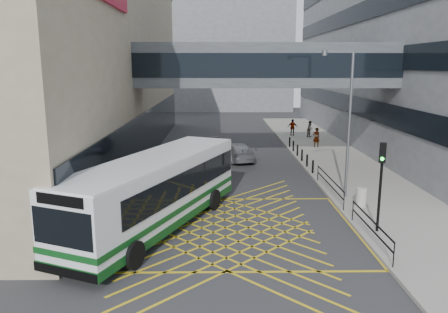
{
  "coord_description": "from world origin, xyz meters",
  "views": [
    {
      "loc": [
        -0.31,
        -19.4,
        7.48
      ],
      "look_at": [
        0.0,
        4.0,
        2.6
      ],
      "focal_mm": 35.0,
      "sensor_mm": 36.0,
      "label": 1
    }
  ],
  "objects_px": {
    "car_dark": "(211,144)",
    "street_lamp": "(347,116)",
    "traffic_light": "(381,174)",
    "pedestrian_c": "(293,127)",
    "pedestrian_b": "(310,129)",
    "car_white": "(131,210)",
    "car_silver": "(236,151)",
    "litter_bin": "(361,197)",
    "pedestrian_a": "(316,137)",
    "bus": "(157,190)"
  },
  "relations": [
    {
      "from": "street_lamp",
      "to": "pedestrian_a",
      "type": "distance_m",
      "value": 16.04
    },
    {
      "from": "car_dark",
      "to": "bus",
      "type": "bearing_deg",
      "value": 82.23
    },
    {
      "from": "car_silver",
      "to": "pedestrian_b",
      "type": "distance_m",
      "value": 13.47
    },
    {
      "from": "traffic_light",
      "to": "pedestrian_c",
      "type": "bearing_deg",
      "value": 110.5
    },
    {
      "from": "litter_bin",
      "to": "pedestrian_a",
      "type": "height_order",
      "value": "pedestrian_a"
    },
    {
      "from": "bus",
      "to": "pedestrian_c",
      "type": "height_order",
      "value": "bus"
    },
    {
      "from": "car_dark",
      "to": "pedestrian_b",
      "type": "xyz_separation_m",
      "value": [
        10.22,
        6.72,
        0.33
      ]
    },
    {
      "from": "car_silver",
      "to": "pedestrian_a",
      "type": "height_order",
      "value": "pedestrian_a"
    },
    {
      "from": "car_silver",
      "to": "traffic_light",
      "type": "bearing_deg",
      "value": 92.74
    },
    {
      "from": "car_white",
      "to": "traffic_light",
      "type": "height_order",
      "value": "traffic_light"
    },
    {
      "from": "car_dark",
      "to": "pedestrian_b",
      "type": "height_order",
      "value": "pedestrian_b"
    },
    {
      "from": "litter_bin",
      "to": "pedestrian_b",
      "type": "height_order",
      "value": "pedestrian_b"
    },
    {
      "from": "traffic_light",
      "to": "pedestrian_b",
      "type": "bearing_deg",
      "value": 106.86
    },
    {
      "from": "traffic_light",
      "to": "bus",
      "type": "bearing_deg",
      "value": -164.27
    },
    {
      "from": "car_white",
      "to": "car_dark",
      "type": "bearing_deg",
      "value": -76.73
    },
    {
      "from": "traffic_light",
      "to": "pedestrian_c",
      "type": "xyz_separation_m",
      "value": [
        0.8,
        27.6,
        -1.78
      ]
    },
    {
      "from": "car_silver",
      "to": "pedestrian_c",
      "type": "bearing_deg",
      "value": -136.22
    },
    {
      "from": "traffic_light",
      "to": "street_lamp",
      "type": "distance_m",
      "value": 5.67
    },
    {
      "from": "street_lamp",
      "to": "litter_bin",
      "type": "bearing_deg",
      "value": -79.15
    },
    {
      "from": "car_white",
      "to": "car_silver",
      "type": "xyz_separation_m",
      "value": [
        5.59,
        14.33,
        0.03
      ]
    },
    {
      "from": "car_silver",
      "to": "traffic_light",
      "type": "xyz_separation_m",
      "value": [
        5.72,
        -15.9,
        2.07
      ]
    },
    {
      "from": "litter_bin",
      "to": "street_lamp",
      "type": "bearing_deg",
      "value": 108.73
    },
    {
      "from": "pedestrian_a",
      "to": "pedestrian_b",
      "type": "distance_m",
      "value": 5.82
    },
    {
      "from": "car_white",
      "to": "pedestrian_a",
      "type": "bearing_deg",
      "value": -100.04
    },
    {
      "from": "traffic_light",
      "to": "pedestrian_a",
      "type": "height_order",
      "value": "traffic_light"
    },
    {
      "from": "car_white",
      "to": "pedestrian_a",
      "type": "xyz_separation_m",
      "value": [
        13.14,
        19.23,
        0.34
      ]
    },
    {
      "from": "car_white",
      "to": "pedestrian_c",
      "type": "bearing_deg",
      "value": -90.66
    },
    {
      "from": "litter_bin",
      "to": "pedestrian_a",
      "type": "xyz_separation_m",
      "value": [
        1.37,
        17.11,
        0.41
      ]
    },
    {
      "from": "car_silver",
      "to": "car_white",
      "type": "bearing_deg",
      "value": 51.63
    },
    {
      "from": "traffic_light",
      "to": "pedestrian_a",
      "type": "bearing_deg",
      "value": 107.14
    },
    {
      "from": "litter_bin",
      "to": "traffic_light",
      "type": "bearing_deg",
      "value": -97.07
    },
    {
      "from": "car_white",
      "to": "pedestrian_c",
      "type": "relative_size",
      "value": 2.58
    },
    {
      "from": "pedestrian_b",
      "to": "traffic_light",
      "type": "bearing_deg",
      "value": -137.36
    },
    {
      "from": "pedestrian_b",
      "to": "litter_bin",
      "type": "bearing_deg",
      "value": -137.08
    },
    {
      "from": "pedestrian_a",
      "to": "pedestrian_c",
      "type": "xyz_separation_m",
      "value": [
        -1.02,
        6.8,
        -0.02
      ]
    },
    {
      "from": "car_dark",
      "to": "street_lamp",
      "type": "xyz_separation_m",
      "value": [
        7.65,
        -14.55,
        4.11
      ]
    },
    {
      "from": "pedestrian_b",
      "to": "pedestrian_a",
      "type": "bearing_deg",
      "value": -138.4
    },
    {
      "from": "litter_bin",
      "to": "pedestrian_c",
      "type": "distance_m",
      "value": 23.91
    },
    {
      "from": "car_white",
      "to": "car_silver",
      "type": "bearing_deg",
      "value": -87.0
    },
    {
      "from": "traffic_light",
      "to": "street_lamp",
      "type": "height_order",
      "value": "street_lamp"
    },
    {
      "from": "street_lamp",
      "to": "litter_bin",
      "type": "relative_size",
      "value": 8.22
    },
    {
      "from": "bus",
      "to": "pedestrian_c",
      "type": "relative_size",
      "value": 7.0
    },
    {
      "from": "traffic_light",
      "to": "pedestrian_b",
      "type": "height_order",
      "value": "traffic_light"
    },
    {
      "from": "pedestrian_a",
      "to": "street_lamp",
      "type": "bearing_deg",
      "value": 70.54
    },
    {
      "from": "car_white",
      "to": "bus",
      "type": "bearing_deg",
      "value": -173.92
    },
    {
      "from": "bus",
      "to": "pedestrian_a",
      "type": "bearing_deg",
      "value": 82.2
    },
    {
      "from": "pedestrian_a",
      "to": "car_silver",
      "type": "bearing_deg",
      "value": 20.61
    },
    {
      "from": "litter_bin",
      "to": "pedestrian_b",
      "type": "relative_size",
      "value": 0.59
    },
    {
      "from": "car_dark",
      "to": "street_lamp",
      "type": "height_order",
      "value": "street_lamp"
    },
    {
      "from": "bus",
      "to": "car_dark",
      "type": "xyz_separation_m",
      "value": [
        2.21,
        18.74,
        -1.16
      ]
    }
  ]
}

